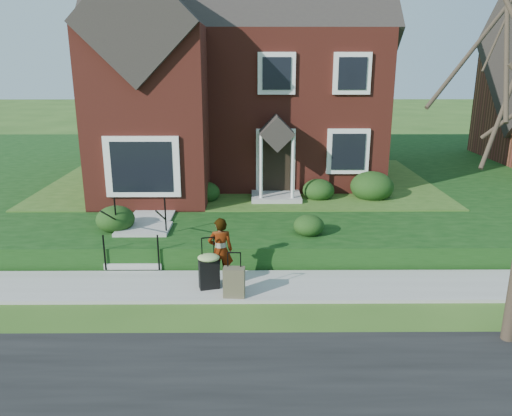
{
  "coord_description": "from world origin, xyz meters",
  "views": [
    {
      "loc": [
        0.43,
        -10.4,
        4.95
      ],
      "look_at": [
        0.52,
        2.0,
        1.31
      ],
      "focal_mm": 35.0,
      "sensor_mm": 36.0,
      "label": 1
    }
  ],
  "objects_px": {
    "suitcase_black": "(209,269)",
    "suitcase_olive": "(234,282)",
    "front_steps": "(140,241)",
    "woman": "(220,251)"
  },
  "relations": [
    {
      "from": "suitcase_black",
      "to": "suitcase_olive",
      "type": "height_order",
      "value": "suitcase_black"
    },
    {
      "from": "woman",
      "to": "suitcase_olive",
      "type": "relative_size",
      "value": 1.55
    },
    {
      "from": "front_steps",
      "to": "suitcase_olive",
      "type": "distance_m",
      "value": 3.51
    },
    {
      "from": "woman",
      "to": "suitcase_black",
      "type": "distance_m",
      "value": 0.5
    },
    {
      "from": "front_steps",
      "to": "woman",
      "type": "xyz_separation_m",
      "value": [
        2.2,
        -1.7,
        0.38
      ]
    },
    {
      "from": "front_steps",
      "to": "woman",
      "type": "height_order",
      "value": "woman"
    },
    {
      "from": "front_steps",
      "to": "suitcase_black",
      "type": "height_order",
      "value": "front_steps"
    },
    {
      "from": "front_steps",
      "to": "suitcase_olive",
      "type": "xyz_separation_m",
      "value": [
        2.53,
        -2.44,
        -0.06
      ]
    },
    {
      "from": "woman",
      "to": "suitcase_black",
      "type": "bearing_deg",
      "value": 43.61
    },
    {
      "from": "front_steps",
      "to": "suitcase_black",
      "type": "bearing_deg",
      "value": -45.75
    }
  ]
}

